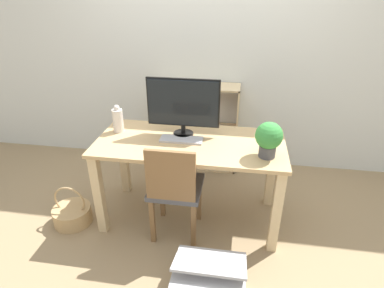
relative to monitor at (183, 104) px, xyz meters
name	(u,v)px	position (x,y,z in m)	size (l,w,h in m)	color
ground_plane	(190,215)	(0.07, -0.12, -1.01)	(10.00, 10.00, 0.00)	#997F5B
wall_back	(207,44)	(0.07, 0.95, 0.29)	(8.00, 0.05, 2.60)	silver
desk	(190,156)	(0.07, -0.12, -0.39)	(1.49, 0.69, 0.74)	tan
monitor	(183,104)	(0.00, 0.00, 0.00)	(0.58, 0.16, 0.47)	black
keyboard	(181,139)	(0.00, -0.11, -0.25)	(0.34, 0.13, 0.02)	#B2B2B7
vase	(118,120)	(-0.55, -0.02, -0.16)	(0.09, 0.09, 0.23)	silver
potted_plant	(269,138)	(0.66, -0.27, -0.11)	(0.20, 0.20, 0.26)	#4C4C51
chair	(175,188)	(-0.01, -0.37, -0.54)	(0.40, 0.40, 0.85)	#4C4C51
bookshelf	(183,125)	(-0.15, 0.77, -0.53)	(0.86, 0.28, 0.93)	#D8BC8C
basket	(72,214)	(-0.92, -0.36, -0.92)	(0.32, 0.32, 0.36)	tan
storage_box	(209,282)	(0.32, -0.91, -0.88)	(0.47, 0.40, 0.32)	#B2B2B7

